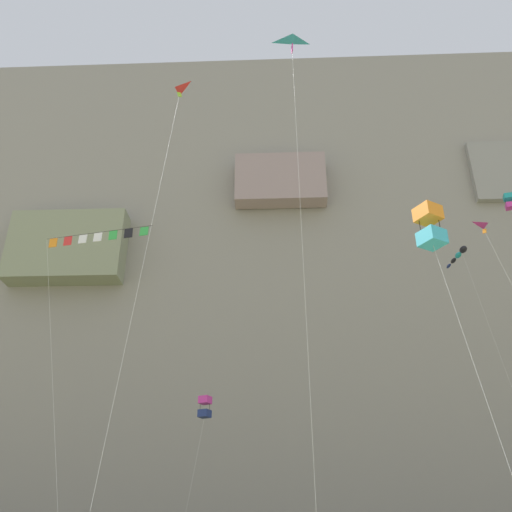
{
  "coord_description": "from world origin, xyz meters",
  "views": [
    {
      "loc": [
        -0.69,
        -7.73,
        1.53
      ],
      "look_at": [
        -1.83,
        20.79,
        16.19
      ],
      "focal_mm": 39.02,
      "sensor_mm": 36.0,
      "label": 1
    }
  ],
  "objects_px": {
    "kite_windsock_low_left": "(459,255)",
    "kite_delta_mid_center": "(170,117)",
    "kite_banner_front_field": "(96,243)",
    "kite_delta_far_left": "(293,48)",
    "kite_box_high_left": "(509,203)",
    "kite_delta_mid_right": "(497,244)",
    "kite_box_upper_left": "(205,407)",
    "kite_box_upper_right": "(430,226)"
  },
  "relations": [
    {
      "from": "kite_windsock_low_left",
      "to": "kite_delta_mid_center",
      "type": "bearing_deg",
      "value": -130.31
    },
    {
      "from": "kite_windsock_low_left",
      "to": "kite_banner_front_field",
      "type": "bearing_deg",
      "value": -146.5
    },
    {
      "from": "kite_delta_far_left",
      "to": "kite_box_high_left",
      "type": "distance_m",
      "value": 26.09
    },
    {
      "from": "kite_box_high_left",
      "to": "kite_delta_mid_right",
      "type": "xyz_separation_m",
      "value": [
        -6.69,
        -10.85,
        -9.75
      ]
    },
    {
      "from": "kite_delta_mid_center",
      "to": "kite_box_upper_left",
      "type": "bearing_deg",
      "value": 90.47
    },
    {
      "from": "kite_banner_front_field",
      "to": "kite_windsock_low_left",
      "type": "distance_m",
      "value": 34.8
    },
    {
      "from": "kite_windsock_low_left",
      "to": "kite_box_upper_right",
      "type": "relative_size",
      "value": 1.65
    },
    {
      "from": "kite_box_high_left",
      "to": "kite_delta_mid_center",
      "type": "relative_size",
      "value": 1.26
    },
    {
      "from": "kite_banner_front_field",
      "to": "kite_windsock_low_left",
      "type": "relative_size",
      "value": 0.7
    },
    {
      "from": "kite_box_high_left",
      "to": "kite_windsock_low_left",
      "type": "height_order",
      "value": "kite_box_high_left"
    },
    {
      "from": "kite_delta_mid_right",
      "to": "kite_banner_front_field",
      "type": "bearing_deg",
      "value": -176.6
    },
    {
      "from": "kite_windsock_low_left",
      "to": "kite_delta_mid_center",
      "type": "distance_m",
      "value": 35.24
    },
    {
      "from": "kite_box_high_left",
      "to": "kite_delta_far_left",
      "type": "bearing_deg",
      "value": -136.63
    },
    {
      "from": "kite_box_upper_right",
      "to": "kite_delta_mid_center",
      "type": "xyz_separation_m",
      "value": [
        -12.45,
        -1.97,
        5.41
      ]
    },
    {
      "from": "kite_box_high_left",
      "to": "kite_box_upper_right",
      "type": "distance_m",
      "value": 25.64
    },
    {
      "from": "kite_delta_mid_right",
      "to": "kite_delta_mid_center",
      "type": "distance_m",
      "value": 20.99
    },
    {
      "from": "kite_banner_front_field",
      "to": "kite_delta_mid_center",
      "type": "relative_size",
      "value": 0.82
    },
    {
      "from": "kite_box_high_left",
      "to": "kite_banner_front_field",
      "type": "xyz_separation_m",
      "value": [
        -31.02,
        -12.3,
        -9.92
      ]
    },
    {
      "from": "kite_delta_mid_right",
      "to": "kite_banner_front_field",
      "type": "relative_size",
      "value": 1.04
    },
    {
      "from": "kite_delta_far_left",
      "to": "kite_box_upper_left",
      "type": "height_order",
      "value": "kite_delta_far_left"
    },
    {
      "from": "kite_banner_front_field",
      "to": "kite_box_upper_right",
      "type": "height_order",
      "value": "kite_banner_front_field"
    },
    {
      "from": "kite_box_upper_right",
      "to": "kite_box_high_left",
      "type": "bearing_deg",
      "value": 54.72
    },
    {
      "from": "kite_delta_far_left",
      "to": "kite_delta_mid_center",
      "type": "distance_m",
      "value": 9.68
    },
    {
      "from": "kite_box_high_left",
      "to": "kite_box_upper_left",
      "type": "bearing_deg",
      "value": -177.15
    },
    {
      "from": "kite_delta_mid_center",
      "to": "kite_box_upper_right",
      "type": "bearing_deg",
      "value": 9.01
    },
    {
      "from": "kite_box_high_left",
      "to": "kite_box_upper_right",
      "type": "relative_size",
      "value": 1.79
    },
    {
      "from": "kite_banner_front_field",
      "to": "kite_box_upper_left",
      "type": "height_order",
      "value": "kite_banner_front_field"
    },
    {
      "from": "kite_delta_mid_right",
      "to": "kite_delta_mid_center",
      "type": "bearing_deg",
      "value": -153.41
    },
    {
      "from": "kite_box_high_left",
      "to": "kite_banner_front_field",
      "type": "height_order",
      "value": "kite_box_high_left"
    },
    {
      "from": "kite_delta_far_left",
      "to": "kite_box_upper_right",
      "type": "relative_size",
      "value": 1.76
    },
    {
      "from": "kite_delta_far_left",
      "to": "kite_box_high_left",
      "type": "relative_size",
      "value": 0.99
    },
    {
      "from": "kite_box_upper_right",
      "to": "kite_delta_mid_center",
      "type": "relative_size",
      "value": 0.71
    },
    {
      "from": "kite_box_high_left",
      "to": "kite_delta_mid_right",
      "type": "relative_size",
      "value": 1.49
    },
    {
      "from": "kite_delta_far_left",
      "to": "kite_windsock_low_left",
      "type": "bearing_deg",
      "value": 56.36
    },
    {
      "from": "kite_windsock_low_left",
      "to": "kite_box_upper_left",
      "type": "bearing_deg",
      "value": -161.39
    },
    {
      "from": "kite_box_upper_right",
      "to": "kite_box_upper_left",
      "type": "height_order",
      "value": "kite_box_upper_right"
    },
    {
      "from": "kite_delta_mid_right",
      "to": "kite_windsock_low_left",
      "type": "relative_size",
      "value": 0.73
    },
    {
      "from": "kite_banner_front_field",
      "to": "kite_delta_mid_center",
      "type": "xyz_separation_m",
      "value": [
        5.69,
        -7.88,
        2.68
      ]
    },
    {
      "from": "kite_box_upper_right",
      "to": "kite_delta_far_left",
      "type": "bearing_deg",
      "value": 177.28
    },
    {
      "from": "kite_banner_front_field",
      "to": "kite_box_high_left",
      "type": "bearing_deg",
      "value": 21.63
    },
    {
      "from": "kite_delta_mid_right",
      "to": "kite_delta_mid_center",
      "type": "height_order",
      "value": "kite_delta_mid_center"
    },
    {
      "from": "kite_delta_far_left",
      "to": "kite_delta_mid_right",
      "type": "distance_m",
      "value": 17.02
    }
  ]
}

